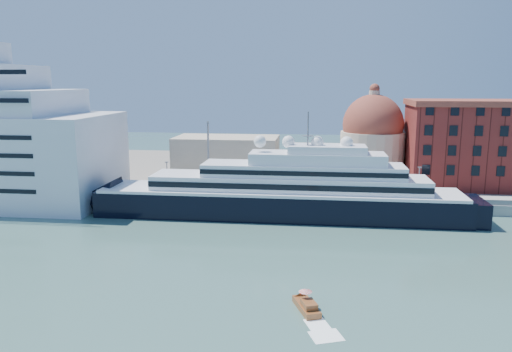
# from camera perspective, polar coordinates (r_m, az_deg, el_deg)

# --- Properties ---
(ground) EXTENTS (400.00, 400.00, 0.00)m
(ground) POSITION_cam_1_polar(r_m,az_deg,el_deg) (91.11, 2.62, -8.51)
(ground) COLOR #365D56
(ground) RESTS_ON ground
(quay) EXTENTS (180.00, 10.00, 2.50)m
(quay) POSITION_cam_1_polar(r_m,az_deg,el_deg) (123.34, 3.85, -2.75)
(quay) COLOR gray
(quay) RESTS_ON ground
(land) EXTENTS (260.00, 72.00, 2.00)m
(land) POSITION_cam_1_polar(r_m,az_deg,el_deg) (163.49, 4.66, 0.52)
(land) COLOR slate
(land) RESTS_ON ground
(quay_fence) EXTENTS (180.00, 0.10, 1.20)m
(quay_fence) POSITION_cam_1_polar(r_m,az_deg,el_deg) (118.54, 3.74, -2.39)
(quay_fence) COLOR slate
(quay_fence) RESTS_ON quay
(superyacht) EXTENTS (92.41, 12.81, 27.62)m
(superyacht) POSITION_cam_1_polar(r_m,az_deg,el_deg) (112.18, 1.30, -2.26)
(superyacht) COLOR black
(superyacht) RESTS_ON ground
(service_barge) EXTENTS (12.31, 4.84, 2.71)m
(service_barge) POSITION_cam_1_polar(r_m,az_deg,el_deg) (117.93, -14.94, -3.97)
(service_barge) COLOR white
(service_barge) RESTS_ON ground
(water_taxi) EXTENTS (4.10, 6.52, 2.94)m
(water_taxi) POSITION_cam_1_polar(r_m,az_deg,el_deg) (68.98, 5.83, -14.51)
(water_taxi) COLOR brown
(water_taxi) RESTS_ON ground
(warehouse) EXTENTS (43.00, 19.00, 23.25)m
(warehouse) POSITION_cam_1_polar(r_m,az_deg,el_deg) (146.01, 25.21, 3.36)
(warehouse) COLOR maroon
(warehouse) RESTS_ON land
(church) EXTENTS (66.00, 18.00, 25.50)m
(church) POSITION_cam_1_polar(r_m,az_deg,el_deg) (144.74, 6.96, 3.11)
(church) COLOR beige
(church) RESTS_ON land
(lamp_posts) EXTENTS (120.80, 2.40, 18.00)m
(lamp_posts) POSITION_cam_1_polar(r_m,az_deg,el_deg) (121.25, -2.13, 1.18)
(lamp_posts) COLOR slate
(lamp_posts) RESTS_ON quay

